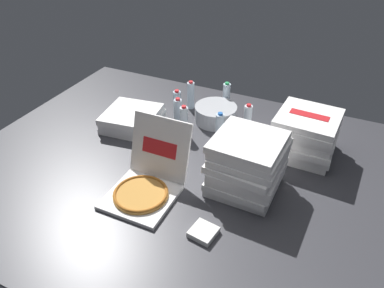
{
  "coord_description": "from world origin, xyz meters",
  "views": [
    {
      "loc": [
        0.83,
        -1.8,
        1.6
      ],
      "look_at": [
        -0.05,
        0.1,
        0.14
      ],
      "focal_mm": 34.84,
      "sensor_mm": 36.0,
      "label": 1
    }
  ],
  "objects": [
    {
      "name": "ground_plane",
      "position": [
        0.0,
        0.0,
        -0.01
      ],
      "size": [
        3.2,
        2.4,
        0.02
      ],
      "primitive_type": "cube",
      "color": "#38383D"
    },
    {
      "name": "water_bottle_1",
      "position": [
        -0.35,
        0.47,
        0.12
      ],
      "size": [
        0.06,
        0.06,
        0.25
      ],
      "color": "silver",
      "rests_on": "ground_plane"
    },
    {
      "name": "pizza_stack_center_near",
      "position": [
        -0.67,
        0.31,
        0.07
      ],
      "size": [
        0.46,
        0.45,
        0.14
      ],
      "color": "white",
      "rests_on": "ground_plane"
    },
    {
      "name": "water_bottle_2",
      "position": [
        -0.41,
        0.59,
        0.12
      ],
      "size": [
        0.06,
        0.06,
        0.25
      ],
      "color": "silver",
      "rests_on": "ground_plane"
    },
    {
      "name": "water_bottle_4",
      "position": [
        -0.25,
        0.38,
        0.12
      ],
      "size": [
        0.06,
        0.06,
        0.25
      ],
      "color": "white",
      "rests_on": "ground_plane"
    },
    {
      "name": "pizza_stack_left_near",
      "position": [
        0.64,
        0.51,
        0.16
      ],
      "size": [
        0.43,
        0.44,
        0.32
      ],
      "color": "white",
      "rests_on": "ground_plane"
    },
    {
      "name": "ice_bucket",
      "position": [
        -0.1,
        0.67,
        0.07
      ],
      "size": [
        0.34,
        0.34,
        0.13
      ],
      "primitive_type": "cylinder",
      "color": "#B7BABF",
      "rests_on": "ground_plane"
    },
    {
      "name": "water_bottle_0",
      "position": [
        -0.1,
        0.89,
        0.12
      ],
      "size": [
        0.06,
        0.06,
        0.25
      ],
      "color": "silver",
      "rests_on": "ground_plane"
    },
    {
      "name": "napkin_pile",
      "position": [
        0.29,
        -0.49,
        0.02
      ],
      "size": [
        0.16,
        0.16,
        0.03
      ],
      "primitive_type": "cube",
      "rotation": [
        0.0,
        0.0,
        -0.15
      ],
      "color": "white",
      "rests_on": "ground_plane"
    },
    {
      "name": "water_bottle_5",
      "position": [
        -0.38,
        0.78,
        0.12
      ],
      "size": [
        0.06,
        0.06,
        0.25
      ],
      "color": "silver",
      "rests_on": "ground_plane"
    },
    {
      "name": "pizza_stack_center_far",
      "position": [
        0.38,
        -0.01,
        0.18
      ],
      "size": [
        0.45,
        0.46,
        0.36
      ],
      "color": "white",
      "rests_on": "ground_plane"
    },
    {
      "name": "open_pizza_box",
      "position": [
        -0.17,
        -0.31,
        0.08
      ],
      "size": [
        0.4,
        0.54,
        0.41
      ],
      "color": "white",
      "rests_on": "ground_plane"
    },
    {
      "name": "water_bottle_6",
      "position": [
        0.18,
        0.61,
        0.12
      ],
      "size": [
        0.06,
        0.06,
        0.25
      ],
      "color": "white",
      "rests_on": "ground_plane"
    },
    {
      "name": "water_bottle_3",
      "position": [
        0.03,
        0.4,
        0.12
      ],
      "size": [
        0.06,
        0.06,
        0.25
      ],
      "color": "silver",
      "rests_on": "ground_plane"
    }
  ]
}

